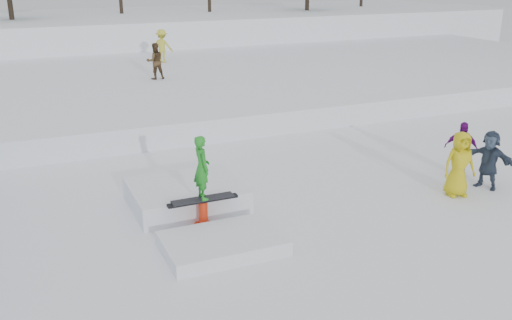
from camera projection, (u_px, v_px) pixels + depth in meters
name	position (u px, v px, depth m)	size (l,w,h in m)	color
ground	(272.00, 240.00, 12.10)	(120.00, 120.00, 0.00)	white
snow_berm	(79.00, 34.00, 37.69)	(60.00, 14.00, 2.40)	white
snow_midrise	(122.00, 85.00, 25.82)	(50.00, 18.00, 0.80)	white
walker_olive	(155.00, 61.00, 24.72)	(0.76, 0.59, 1.56)	#45311B
walker_ygreen	(162.00, 46.00, 28.96)	(1.08, 0.62, 1.67)	gold
spectator_purple	(461.00, 149.00, 15.63)	(0.89, 0.37, 1.52)	#680C74
spectator_yellow	(459.00, 164.00, 14.19)	(0.81, 0.53, 1.67)	gold
spectator_dark	(489.00, 160.00, 14.71)	(1.43, 0.45, 1.54)	#2F3D52
jib_rail_feature	(195.00, 205.00, 13.11)	(2.60, 4.40, 2.11)	white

